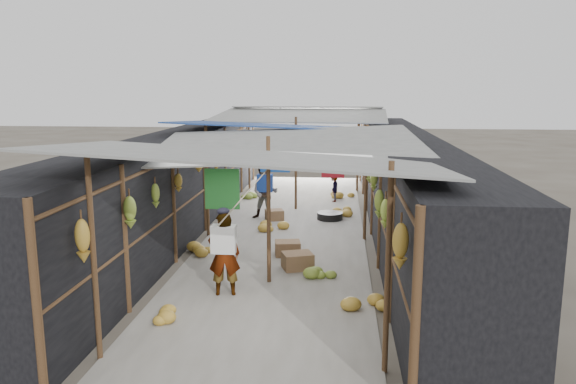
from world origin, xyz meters
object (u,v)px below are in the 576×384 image
(vendor_seated, at_px, (334,188))
(shopper_blue, at_px, (265,193))
(black_basin, at_px, (330,216))
(vendor_elderly, at_px, (224,254))
(crate_near, at_px, (288,249))

(vendor_seated, bearing_deg, shopper_blue, -40.15)
(vendor_seated, bearing_deg, black_basin, -4.77)
(vendor_elderly, bearing_deg, black_basin, -116.27)
(black_basin, relative_size, vendor_elderly, 0.46)
(crate_near, relative_size, vendor_seated, 0.57)
(crate_near, xyz_separation_m, black_basin, (0.80, 3.21, -0.05))
(black_basin, relative_size, shopper_blue, 0.47)
(vendor_elderly, xyz_separation_m, vendor_seated, (1.71, 7.79, -0.27))
(black_basin, bearing_deg, crate_near, -104.01)
(vendor_elderly, distance_m, vendor_seated, 7.98)
(vendor_seated, bearing_deg, crate_near, -12.03)
(crate_near, height_order, black_basin, crate_near)
(shopper_blue, bearing_deg, vendor_seated, 57.13)
(crate_near, height_order, vendor_elderly, vendor_elderly)
(vendor_elderly, distance_m, shopper_blue, 5.46)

